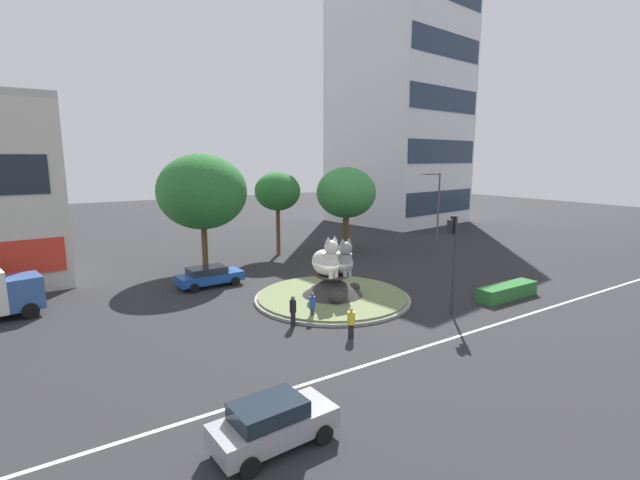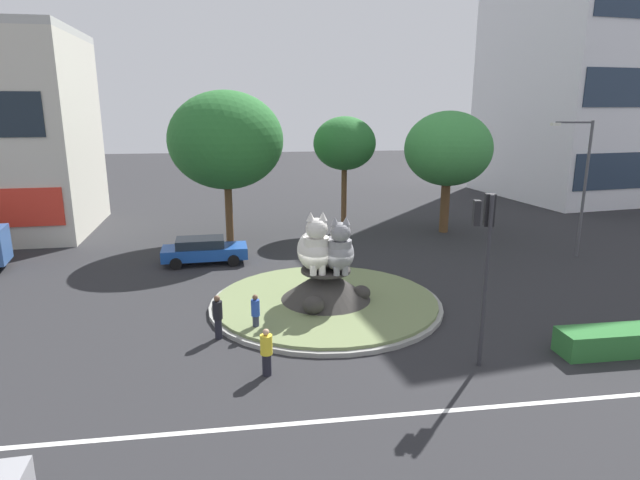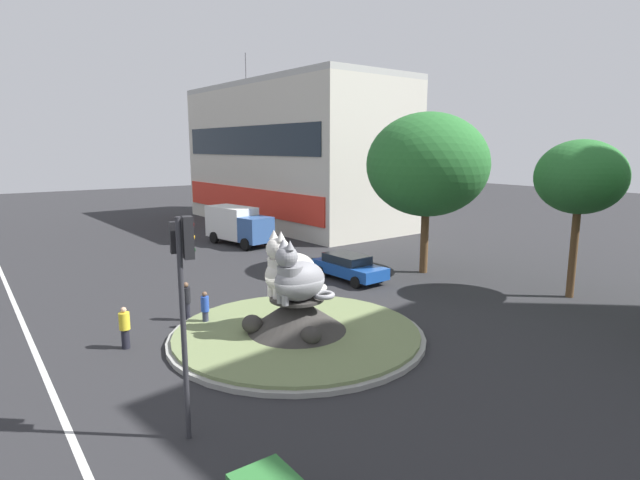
% 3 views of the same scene
% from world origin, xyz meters
% --- Properties ---
extents(ground_plane, '(160.00, 160.00, 0.00)m').
position_xyz_m(ground_plane, '(0.00, 0.00, 0.00)').
color(ground_plane, '#28282B').
extents(lane_centreline, '(112.00, 0.20, 0.01)m').
position_xyz_m(lane_centreline, '(0.00, -8.68, 0.00)').
color(lane_centreline, silver).
rests_on(lane_centreline, ground).
extents(roundabout_island, '(10.11, 10.11, 1.67)m').
position_xyz_m(roundabout_island, '(0.00, -0.02, 0.51)').
color(roundabout_island, gray).
rests_on(roundabout_island, ground).
extents(cat_statue_white, '(1.59, 2.59, 2.64)m').
position_xyz_m(cat_statue_white, '(-0.48, -0.06, 2.64)').
color(cat_statue_white, silver).
rests_on(cat_statue_white, roundabout_island).
extents(cat_statue_grey, '(1.47, 2.37, 2.45)m').
position_xyz_m(cat_statue_grey, '(0.50, -0.29, 2.57)').
color(cat_statue_grey, gray).
rests_on(cat_statue_grey, roundabout_island).
extents(traffic_light_mast, '(0.79, 0.46, 5.82)m').
position_xyz_m(traffic_light_mast, '(4.21, -6.10, 4.23)').
color(traffic_light_mast, '#2D2D33').
rests_on(traffic_light_mast, ground).
extents(office_tower, '(17.26, 16.95, 33.00)m').
position_xyz_m(office_tower, '(28.96, 25.74, 16.50)').
color(office_tower, silver).
rests_on(office_tower, ground).
extents(clipped_hedge_strip, '(4.89, 1.20, 0.90)m').
position_xyz_m(clipped_hedge_strip, '(9.81, -6.01, 0.45)').
color(clipped_hedge_strip, '#2D7033').
rests_on(clipped_hedge_strip, ground).
extents(broadleaf_tree_behind_island, '(4.25, 4.25, 7.84)m').
position_xyz_m(broadleaf_tree_behind_island, '(3.50, 14.18, 6.00)').
color(broadleaf_tree_behind_island, brown).
rests_on(broadleaf_tree_behind_island, ground).
extents(second_tree_near_tower, '(5.85, 5.85, 8.21)m').
position_xyz_m(second_tree_near_tower, '(10.27, 12.62, 5.69)').
color(second_tree_near_tower, brown).
rests_on(second_tree_near_tower, ground).
extents(third_tree_left, '(7.09, 7.09, 9.46)m').
position_xyz_m(third_tree_left, '(-4.37, 12.02, 6.44)').
color(third_tree_left, brown).
rests_on(third_tree_left, ground).
extents(streetlight_arm, '(2.31, 0.53, 7.73)m').
position_xyz_m(streetlight_arm, '(15.40, 5.60, 4.48)').
color(streetlight_arm, '#4C4C51').
rests_on(streetlight_arm, ground).
extents(pedestrian_black_shirt, '(0.36, 0.36, 1.71)m').
position_xyz_m(pedestrian_black_shirt, '(-4.51, -2.78, 0.90)').
color(pedestrian_black_shirt, black).
rests_on(pedestrian_black_shirt, ground).
extents(pedestrian_blue_shirt, '(0.33, 0.33, 1.58)m').
position_xyz_m(pedestrian_blue_shirt, '(-3.11, -2.53, 0.83)').
color(pedestrian_blue_shirt, '#33384C').
rests_on(pedestrian_blue_shirt, ground).
extents(pedestrian_yellow_shirt, '(0.40, 0.40, 1.61)m').
position_xyz_m(pedestrian_yellow_shirt, '(-2.85, -5.84, 0.84)').
color(pedestrian_yellow_shirt, black).
rests_on(pedestrian_yellow_shirt, ground).
extents(hatchback_near_shophouse, '(4.70, 2.23, 1.44)m').
position_xyz_m(hatchback_near_shophouse, '(-5.70, 7.29, 0.77)').
color(hatchback_near_shophouse, '#19479E').
rests_on(hatchback_near_shophouse, ground).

